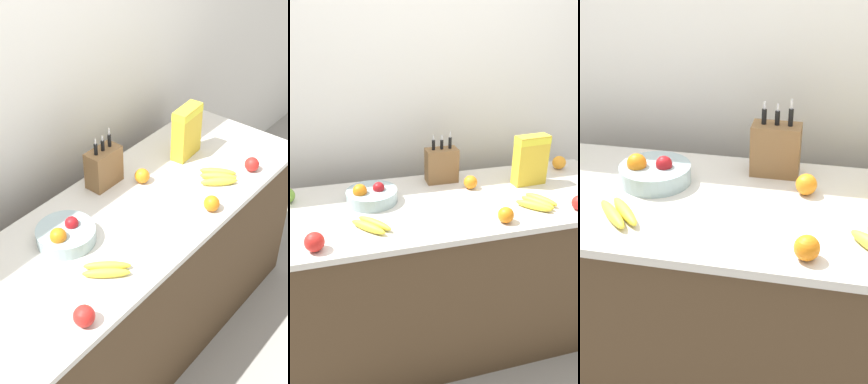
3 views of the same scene
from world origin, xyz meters
TOP-DOWN VIEW (x-y plane):
  - wall_back at (0.00, 0.58)m, footprint 9.00×0.06m
  - counter at (0.00, 0.00)m, footprint 2.08×0.73m
  - knife_block at (0.08, 0.25)m, footprint 0.18×0.10m
  - fruit_bowl at (-0.34, 0.09)m, footprint 0.26×0.26m
  - banana_bunch_right at (-0.37, -0.17)m, footprint 0.19×0.20m
  - orange_front_right at (0.24, -0.28)m, footprint 0.08×0.08m
  - orange_mid_right at (0.21, 0.11)m, footprint 0.08×0.08m

SIDE VIEW (x-z plane):
  - counter at x=0.00m, z-range 0.00..0.92m
  - banana_bunch_right at x=-0.37m, z-range 0.92..0.96m
  - orange_mid_right at x=0.21m, z-range 0.92..1.00m
  - fruit_bowl at x=-0.34m, z-range 0.90..1.02m
  - orange_front_right at x=0.24m, z-range 0.92..1.00m
  - knife_block at x=0.08m, z-range 0.87..1.17m
  - wall_back at x=0.00m, z-range 0.00..2.60m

